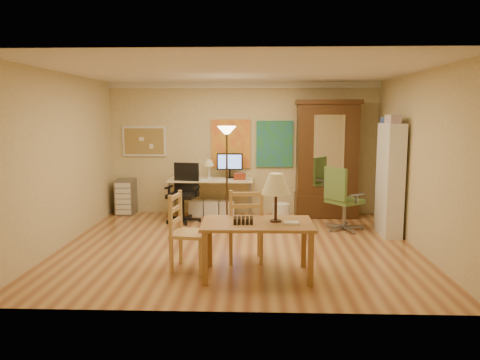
{
  "coord_description": "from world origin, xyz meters",
  "views": [
    {
      "loc": [
        0.29,
        -7.15,
        2.05
      ],
      "look_at": [
        0.02,
        0.3,
        1.0
      ],
      "focal_mm": 35.0,
      "sensor_mm": 36.0,
      "label": 1
    }
  ],
  "objects_px": {
    "office_chair_green": "(343,213)",
    "armoire": "(326,166)",
    "computer_desk": "(213,193)",
    "dining_table": "(264,212)",
    "bookshelf": "(390,180)",
    "office_chair_black": "(183,206)"
  },
  "relations": [
    {
      "from": "office_chair_black",
      "to": "armoire",
      "type": "relative_size",
      "value": 0.48
    },
    {
      "from": "computer_desk",
      "to": "bookshelf",
      "type": "distance_m",
      "value": 3.47
    },
    {
      "from": "office_chair_green",
      "to": "armoire",
      "type": "relative_size",
      "value": 0.49
    },
    {
      "from": "computer_desk",
      "to": "office_chair_green",
      "type": "height_order",
      "value": "computer_desk"
    },
    {
      "from": "computer_desk",
      "to": "bookshelf",
      "type": "relative_size",
      "value": 0.88
    },
    {
      "from": "computer_desk",
      "to": "armoire",
      "type": "height_order",
      "value": "armoire"
    },
    {
      "from": "dining_table",
      "to": "office_chair_green",
      "type": "relative_size",
      "value": 1.24
    },
    {
      "from": "dining_table",
      "to": "computer_desk",
      "type": "height_order",
      "value": "dining_table"
    },
    {
      "from": "dining_table",
      "to": "armoire",
      "type": "height_order",
      "value": "armoire"
    },
    {
      "from": "office_chair_black",
      "to": "office_chair_green",
      "type": "height_order",
      "value": "office_chair_green"
    },
    {
      "from": "office_chair_green",
      "to": "bookshelf",
      "type": "distance_m",
      "value": 1.01
    },
    {
      "from": "office_chair_green",
      "to": "armoire",
      "type": "height_order",
      "value": "armoire"
    },
    {
      "from": "office_chair_black",
      "to": "armoire",
      "type": "distance_m",
      "value": 2.96
    },
    {
      "from": "dining_table",
      "to": "bookshelf",
      "type": "height_order",
      "value": "bookshelf"
    },
    {
      "from": "computer_desk",
      "to": "office_chair_black",
      "type": "height_order",
      "value": "computer_desk"
    },
    {
      "from": "computer_desk",
      "to": "office_chair_green",
      "type": "xyz_separation_m",
      "value": [
        2.42,
        -1.09,
        -0.16
      ]
    },
    {
      "from": "dining_table",
      "to": "office_chair_black",
      "type": "height_order",
      "value": "dining_table"
    },
    {
      "from": "office_chair_black",
      "to": "bookshelf",
      "type": "height_order",
      "value": "bookshelf"
    },
    {
      "from": "office_chair_black",
      "to": "office_chair_green",
      "type": "relative_size",
      "value": 0.99
    },
    {
      "from": "office_chair_green",
      "to": "armoire",
      "type": "xyz_separation_m",
      "value": [
        -0.13,
        1.17,
        0.71
      ]
    },
    {
      "from": "bookshelf",
      "to": "office_chair_black",
      "type": "bearing_deg",
      "value": 166.99
    },
    {
      "from": "armoire",
      "to": "dining_table",
      "type": "bearing_deg",
      "value": -109.96
    }
  ]
}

